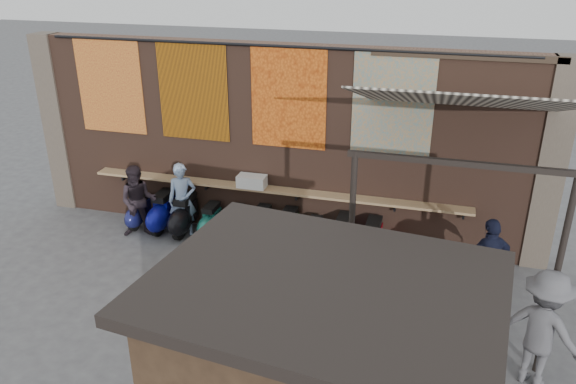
# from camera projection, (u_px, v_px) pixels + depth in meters

# --- Properties ---
(ground) EXTENTS (70.00, 70.00, 0.00)m
(ground) POSITION_uv_depth(u_px,v_px,m) (235.00, 297.00, 9.92)
(ground) COLOR #474749
(ground) RESTS_ON ground
(brick_wall) EXTENTS (10.00, 0.40, 4.00)m
(brick_wall) POSITION_uv_depth(u_px,v_px,m) (277.00, 143.00, 11.51)
(brick_wall) COLOR brown
(brick_wall) RESTS_ON ground
(pier_left) EXTENTS (0.50, 0.50, 4.00)m
(pier_left) POSITION_uv_depth(u_px,v_px,m) (59.00, 123.00, 12.79)
(pier_left) COLOR #4C4238
(pier_left) RESTS_ON ground
(pier_right) EXTENTS (0.50, 0.50, 4.00)m
(pier_right) POSITION_uv_depth(u_px,v_px,m) (550.00, 167.00, 10.23)
(pier_right) COLOR #4C4238
(pier_right) RESTS_ON ground
(eating_counter) EXTENTS (8.00, 0.32, 0.05)m
(eating_counter) POSITION_uv_depth(u_px,v_px,m) (272.00, 190.00, 11.54)
(eating_counter) COLOR #9E7A51
(eating_counter) RESTS_ON brick_wall
(shelf_box) EXTENTS (0.59, 0.32, 0.25)m
(shelf_box) POSITION_uv_depth(u_px,v_px,m) (252.00, 181.00, 11.56)
(shelf_box) COLOR white
(shelf_box) RESTS_ON eating_counter
(tapestry_redgold) EXTENTS (1.50, 0.02, 2.00)m
(tapestry_redgold) POSITION_uv_depth(u_px,v_px,m) (110.00, 86.00, 11.81)
(tapestry_redgold) COLOR maroon
(tapestry_redgold) RESTS_ON brick_wall
(tapestry_sun) EXTENTS (1.50, 0.02, 2.00)m
(tapestry_sun) POSITION_uv_depth(u_px,v_px,m) (193.00, 92.00, 11.34)
(tapestry_sun) COLOR #CE6D0C
(tapestry_sun) RESTS_ON brick_wall
(tapestry_orange) EXTENTS (1.50, 0.02, 2.00)m
(tapestry_orange) POSITION_uv_depth(u_px,v_px,m) (288.00, 98.00, 10.85)
(tapestry_orange) COLOR orange
(tapestry_orange) RESTS_ON brick_wall
(tapestry_multi) EXTENTS (1.50, 0.02, 2.00)m
(tapestry_multi) POSITION_uv_depth(u_px,v_px,m) (393.00, 105.00, 10.35)
(tapestry_multi) COLOR teal
(tapestry_multi) RESTS_ON brick_wall
(hang_rail) EXTENTS (9.50, 0.06, 0.06)m
(hang_rail) POSITION_uv_depth(u_px,v_px,m) (273.00, 46.00, 10.52)
(hang_rail) COLOR black
(hang_rail) RESTS_ON brick_wall
(scooter_stool_0) EXTENTS (0.33, 0.73, 0.69)m
(scooter_stool_0) POSITION_uv_depth(u_px,v_px,m) (139.00, 212.00, 12.33)
(scooter_stool_0) COLOR navy
(scooter_stool_0) RESTS_ON ground
(scooter_stool_1) EXTENTS (0.40, 0.88, 0.84)m
(scooter_stool_1) POSITION_uv_depth(u_px,v_px,m) (163.00, 212.00, 12.13)
(scooter_stool_1) COLOR #0D1088
(scooter_stool_1) RESTS_ON ground
(scooter_stool_2) EXTENTS (0.40, 0.89, 0.84)m
(scooter_stool_2) POSITION_uv_depth(u_px,v_px,m) (184.00, 216.00, 11.97)
(scooter_stool_2) COLOR black
(scooter_stool_2) RESTS_ON ground
(scooter_stool_3) EXTENTS (0.33, 0.74, 0.70)m
(scooter_stool_3) POSITION_uv_depth(u_px,v_px,m) (210.00, 222.00, 11.87)
(scooter_stool_3) COLOR #196759
(scooter_stool_3) RESTS_ON ground
(scooter_stool_4) EXTENTS (0.35, 0.77, 0.73)m
(scooter_stool_4) POSITION_uv_depth(u_px,v_px,m) (234.00, 225.00, 11.70)
(scooter_stool_4) COLOR #1A1551
(scooter_stool_4) RESTS_ON ground
(scooter_stool_5) EXTENTS (0.37, 0.82, 0.78)m
(scooter_stool_5) POSITION_uv_depth(u_px,v_px,m) (261.00, 227.00, 11.54)
(scooter_stool_5) COLOR #83320B
(scooter_stool_5) RESTS_ON ground
(scooter_stool_6) EXTENTS (0.37, 0.81, 0.77)m
(scooter_stool_6) POSITION_uv_depth(u_px,v_px,m) (288.00, 230.00, 11.45)
(scooter_stool_6) COLOR #0C5416
(scooter_stool_6) RESTS_ON ground
(scooter_stool_7) EXTENTS (0.33, 0.72, 0.69)m
(scooter_stool_7) POSITION_uv_depth(u_px,v_px,m) (314.00, 236.00, 11.28)
(scooter_stool_7) COLOR #0F4B1C
(scooter_stool_7) RESTS_ON ground
(scooter_stool_8) EXTENTS (0.37, 0.83, 0.79)m
(scooter_stool_8) POSITION_uv_depth(u_px,v_px,m) (343.00, 236.00, 11.19)
(scooter_stool_8) COLOR #120B7D
(scooter_stool_8) RESTS_ON ground
(scooter_stool_9) EXTENTS (0.38, 0.84, 0.80)m
(scooter_stool_9) POSITION_uv_depth(u_px,v_px,m) (372.00, 241.00, 10.98)
(scooter_stool_9) COLOR #A50C19
(scooter_stool_9) RESTS_ON ground
(diner_left) EXTENTS (0.69, 0.58, 1.60)m
(diner_left) POSITION_uv_depth(u_px,v_px,m) (182.00, 200.00, 11.80)
(diner_left) COLOR #8BA4CA
(diner_left) RESTS_ON ground
(diner_right) EXTENTS (0.93, 0.84, 1.57)m
(diner_right) POSITION_uv_depth(u_px,v_px,m) (138.00, 201.00, 11.76)
(diner_right) COLOR #271E25
(diner_right) RESTS_ON ground
(shopper_navy) EXTENTS (1.01, 0.83, 1.60)m
(shopper_navy) POSITION_uv_depth(u_px,v_px,m) (488.00, 262.00, 9.44)
(shopper_navy) COLOR #151931
(shopper_navy) RESTS_ON ground
(shopper_grey) EXTENTS (1.33, 1.14, 1.79)m
(shopper_grey) POSITION_uv_depth(u_px,v_px,m) (542.00, 330.00, 7.62)
(shopper_grey) COLOR #59585D
(shopper_grey) RESTS_ON ground
(shopper_tan) EXTENTS (0.86, 0.76, 1.48)m
(shopper_tan) POSITION_uv_depth(u_px,v_px,m) (310.00, 266.00, 9.44)
(shopper_tan) COLOR #986B60
(shopper_tan) RESTS_ON ground
(stall_roof) EXTENTS (3.26, 2.65, 0.12)m
(stall_roof) POSITION_uv_depth(u_px,v_px,m) (325.00, 287.00, 4.84)
(stall_roof) COLOR black
(stall_roof) RESTS_ON market_stall
(stall_sign) EXTENTS (1.20, 0.18, 0.50)m
(stall_sign) POSITION_uv_depth(u_px,v_px,m) (354.00, 305.00, 6.06)
(stall_sign) COLOR gold
(stall_sign) RESTS_ON market_stall
(stall_shelf) EXTENTS (2.22, 0.37, 0.06)m
(stall_shelf) POSITION_uv_depth(u_px,v_px,m) (349.00, 381.00, 6.48)
(stall_shelf) COLOR #473321
(stall_shelf) RESTS_ON market_stall
(awning_canvas) EXTENTS (3.20, 3.28, 0.97)m
(awning_canvas) POSITION_uv_depth(u_px,v_px,m) (465.00, 101.00, 8.44)
(awning_canvas) COLOR beige
(awning_canvas) RESTS_ON brick_wall
(awning_ledger) EXTENTS (3.30, 0.08, 0.12)m
(awning_ledger) POSITION_uv_depth(u_px,v_px,m) (467.00, 56.00, 9.69)
(awning_ledger) COLOR #33261C
(awning_ledger) RESTS_ON brick_wall
(awning_header) EXTENTS (3.00, 0.08, 0.08)m
(awning_header) POSITION_uv_depth(u_px,v_px,m) (462.00, 163.00, 7.30)
(awning_header) COLOR black
(awning_header) RESTS_ON awning_post_left
(awning_post_left) EXTENTS (0.09, 0.09, 3.10)m
(awning_post_left) POSITION_uv_depth(u_px,v_px,m) (350.00, 252.00, 8.26)
(awning_post_left) COLOR black
(awning_post_left) RESTS_ON ground
(awning_post_right) EXTENTS (0.09, 0.09, 3.10)m
(awning_post_right) POSITION_uv_depth(u_px,v_px,m) (555.00, 279.00, 7.57)
(awning_post_right) COLOR black
(awning_post_right) RESTS_ON ground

